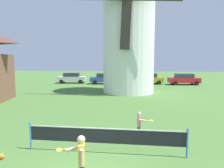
% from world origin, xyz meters
% --- Properties ---
extents(windmill, '(9.77, 6.17, 14.21)m').
position_xyz_m(windmill, '(0.42, 17.06, 6.75)').
color(windmill, white).
rests_on(windmill, ground_plane).
extents(tennis_net, '(6.02, 0.06, 1.10)m').
position_xyz_m(tennis_net, '(0.35, 1.57, 0.69)').
color(tennis_net, blue).
rests_on(tennis_net, ground_plane).
extents(player_near, '(0.89, 0.48, 1.49)m').
position_xyz_m(player_near, '(0.03, -0.66, 0.84)').
color(player_near, '#333338').
rests_on(player_near, ground_plane).
extents(player_far, '(0.74, 0.45, 1.22)m').
position_xyz_m(player_far, '(1.63, 3.35, 0.69)').
color(player_far, '#333338').
rests_on(player_far, ground_plane).
extents(stray_ball, '(0.21, 0.21, 0.21)m').
position_xyz_m(stray_ball, '(-3.27, 0.64, 0.10)').
color(stray_ball, orange).
rests_on(stray_ball, ground_plane).
extents(parked_car_silver, '(4.31, 2.28, 1.56)m').
position_xyz_m(parked_car_silver, '(-8.58, 25.35, 0.81)').
color(parked_car_silver, silver).
rests_on(parked_car_silver, ground_plane).
extents(parked_car_blue, '(4.52, 2.23, 1.56)m').
position_xyz_m(parked_car_blue, '(-3.36, 24.88, 0.81)').
color(parked_car_blue, '#334C99').
rests_on(parked_car_blue, ground_plane).
extents(parked_car_mustard, '(4.59, 2.40, 1.56)m').
position_xyz_m(parked_car_mustard, '(2.82, 25.52, 0.81)').
color(parked_car_mustard, '#999919').
rests_on(parked_car_mustard, ground_plane).
extents(parked_car_red, '(4.48, 2.29, 1.56)m').
position_xyz_m(parked_car_red, '(7.93, 25.31, 0.81)').
color(parked_car_red, red).
rests_on(parked_car_red, ground_plane).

